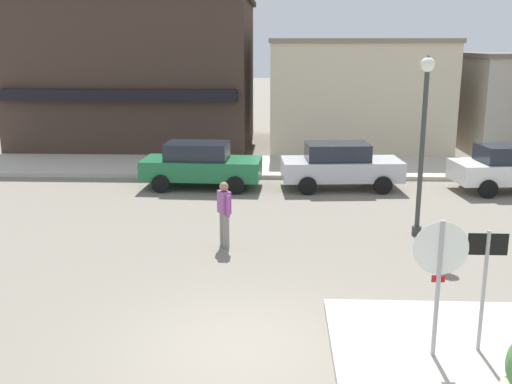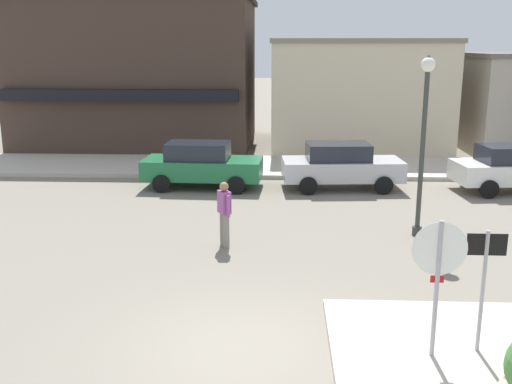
{
  "view_description": "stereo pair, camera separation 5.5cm",
  "coord_description": "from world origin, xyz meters",
  "px_view_note": "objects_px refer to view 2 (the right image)",
  "views": [
    {
      "loc": [
        0.61,
        -8.77,
        4.79
      ],
      "look_at": [
        0.04,
        4.5,
        1.5
      ],
      "focal_mm": 42.0,
      "sensor_mm": 36.0,
      "label": 1
    },
    {
      "loc": [
        0.67,
        -8.77,
        4.79
      ],
      "look_at": [
        0.04,
        4.5,
        1.5
      ],
      "focal_mm": 42.0,
      "sensor_mm": 36.0,
      "label": 2
    }
  ],
  "objects_px": {
    "lamp_post": "(424,121)",
    "pedestrian_crossing_near": "(224,212)",
    "one_way_sign": "(484,279)",
    "parked_car_nearest": "(202,164)",
    "parked_car_second": "(341,165)",
    "stop_sign": "(438,271)"
  },
  "relations": [
    {
      "from": "lamp_post",
      "to": "parked_car_nearest",
      "type": "xyz_separation_m",
      "value": [
        -6.25,
        5.04,
        -2.15
      ]
    },
    {
      "from": "lamp_post",
      "to": "pedestrian_crossing_near",
      "type": "distance_m",
      "value": 5.4
    },
    {
      "from": "stop_sign",
      "to": "pedestrian_crossing_near",
      "type": "bearing_deg",
      "value": 124.88
    },
    {
      "from": "parked_car_second",
      "to": "pedestrian_crossing_near",
      "type": "xyz_separation_m",
      "value": [
        -3.35,
        -6.21,
        0.06
      ]
    },
    {
      "from": "stop_sign",
      "to": "parked_car_nearest",
      "type": "xyz_separation_m",
      "value": [
        -5.11,
        11.47,
        -0.71
      ]
    },
    {
      "from": "pedestrian_crossing_near",
      "to": "lamp_post",
      "type": "bearing_deg",
      "value": 12.82
    },
    {
      "from": "lamp_post",
      "to": "stop_sign",
      "type": "bearing_deg",
      "value": -100.07
    },
    {
      "from": "one_way_sign",
      "to": "lamp_post",
      "type": "xyz_separation_m",
      "value": [
        0.4,
        6.25,
        1.63
      ]
    },
    {
      "from": "parked_car_nearest",
      "to": "pedestrian_crossing_near",
      "type": "height_order",
      "value": "pedestrian_crossing_near"
    },
    {
      "from": "stop_sign",
      "to": "parked_car_second",
      "type": "xyz_separation_m",
      "value": [
        -0.36,
        11.54,
        -0.71
      ]
    },
    {
      "from": "stop_sign",
      "to": "parked_car_second",
      "type": "relative_size",
      "value": 0.56
    },
    {
      "from": "parked_car_second",
      "to": "pedestrian_crossing_near",
      "type": "distance_m",
      "value": 7.06
    },
    {
      "from": "stop_sign",
      "to": "one_way_sign",
      "type": "height_order",
      "value": "stop_sign"
    },
    {
      "from": "parked_car_second",
      "to": "pedestrian_crossing_near",
      "type": "height_order",
      "value": "pedestrian_crossing_near"
    },
    {
      "from": "pedestrian_crossing_near",
      "to": "parked_car_nearest",
      "type": "bearing_deg",
      "value": 102.75
    },
    {
      "from": "one_way_sign",
      "to": "pedestrian_crossing_near",
      "type": "relative_size",
      "value": 1.3
    },
    {
      "from": "stop_sign",
      "to": "parked_car_nearest",
      "type": "bearing_deg",
      "value": 113.99
    },
    {
      "from": "parked_car_nearest",
      "to": "one_way_sign",
      "type": "bearing_deg",
      "value": -62.6
    },
    {
      "from": "one_way_sign",
      "to": "parked_car_nearest",
      "type": "distance_m",
      "value": 12.72
    },
    {
      "from": "stop_sign",
      "to": "lamp_post",
      "type": "bearing_deg",
      "value": 79.93
    },
    {
      "from": "lamp_post",
      "to": "pedestrian_crossing_near",
      "type": "bearing_deg",
      "value": -167.18
    },
    {
      "from": "stop_sign",
      "to": "pedestrian_crossing_near",
      "type": "distance_m",
      "value": 6.53
    }
  ]
}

